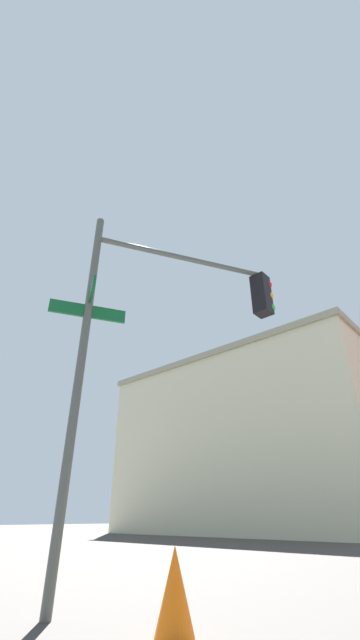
% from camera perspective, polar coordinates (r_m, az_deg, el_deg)
% --- Properties ---
extents(traffic_signal_near, '(2.05, 3.39, 5.37)m').
position_cam_1_polar(traffic_signal_near, '(5.89, -0.14, 0.75)').
color(traffic_signal_near, '#474C47').
rests_on(traffic_signal_near, ground_plane).
extents(building_stucco, '(17.69, 23.23, 10.53)m').
position_cam_1_polar(building_stucco, '(32.48, 17.78, -19.50)').
color(building_stucco, beige).
rests_on(building_stucco, ground_plane).
extents(traffic_cone, '(0.36, 0.36, 0.69)m').
position_cam_1_polar(traffic_cone, '(4.13, -0.82, -36.44)').
color(traffic_cone, orange).
rests_on(traffic_cone, ground_plane).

